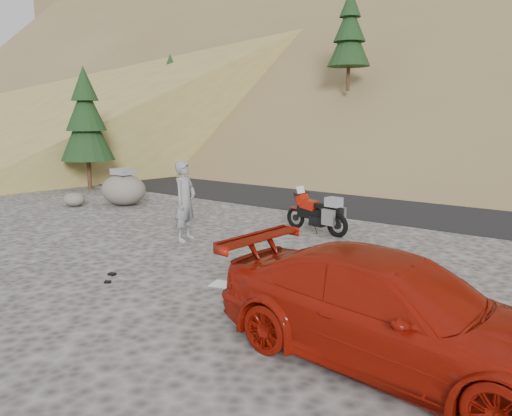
{
  "coord_description": "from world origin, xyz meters",
  "views": [
    {
      "loc": [
        7.02,
        -7.9,
        3.06
      ],
      "look_at": [
        0.37,
        0.96,
        1.0
      ],
      "focal_mm": 35.0,
      "sensor_mm": 36.0,
      "label": 1
    }
  ],
  "objects_px": {
    "man": "(186,240)",
    "boulder": "(124,189)",
    "red_car": "(390,363)",
    "motorcycle": "(319,214)"
  },
  "relations": [
    {
      "from": "man",
      "to": "boulder",
      "type": "bearing_deg",
      "value": 54.87
    },
    {
      "from": "red_car",
      "to": "boulder",
      "type": "height_order",
      "value": "boulder"
    },
    {
      "from": "motorcycle",
      "to": "man",
      "type": "bearing_deg",
      "value": -121.86
    },
    {
      "from": "man",
      "to": "red_car",
      "type": "bearing_deg",
      "value": -126.23
    },
    {
      "from": "man",
      "to": "boulder",
      "type": "xyz_separation_m",
      "value": [
        -5.24,
        2.27,
        0.55
      ]
    },
    {
      "from": "red_car",
      "to": "boulder",
      "type": "bearing_deg",
      "value": 70.64
    },
    {
      "from": "red_car",
      "to": "boulder",
      "type": "distance_m",
      "value": 12.87
    },
    {
      "from": "motorcycle",
      "to": "red_car",
      "type": "distance_m",
      "value": 7.07
    },
    {
      "from": "boulder",
      "to": "man",
      "type": "bearing_deg",
      "value": -23.39
    },
    {
      "from": "red_car",
      "to": "motorcycle",
      "type": "bearing_deg",
      "value": 41.74
    }
  ]
}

